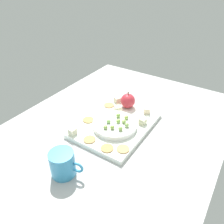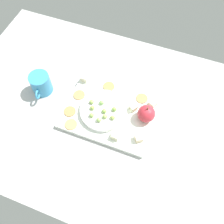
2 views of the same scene
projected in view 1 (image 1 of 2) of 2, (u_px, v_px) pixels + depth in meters
table at (110, 136)px, 90.01cm from camera, size 118.79×82.43×3.55cm
platter at (115, 125)px, 91.78cm from camera, size 34.22×25.90×1.91cm
serving_dish at (115, 125)px, 88.49cm from camera, size 17.70×17.70×2.07cm
apple_whole at (128, 101)px, 99.65cm from camera, size 6.58×6.58×6.58cm
apple_stem at (128, 93)px, 97.48cm from camera, size 0.50×0.50×1.20cm
cheese_cube_0 at (117, 100)px, 104.20cm from camera, size 3.38×3.38×2.56cm
cheese_cube_1 at (118, 109)px, 97.74cm from camera, size 3.55×3.55×2.56cm
cheese_cube_2 at (143, 121)px, 90.12cm from camera, size 2.82×2.82×2.56cm
cheese_cube_3 at (147, 110)px, 96.70cm from camera, size 3.52×3.52×2.56cm
cheese_cube_4 at (72, 131)px, 84.68cm from camera, size 2.74×2.74×2.56cm
cracker_0 at (107, 148)px, 78.55cm from camera, size 4.59×4.59×0.40cm
cracker_1 at (109, 105)px, 102.28cm from camera, size 4.59×4.59×0.40cm
cracker_2 at (89, 140)px, 82.40cm from camera, size 4.59×4.59×0.40cm
cracker_3 at (123, 149)px, 78.25cm from camera, size 4.59×4.59×0.40cm
cracker_4 at (88, 120)px, 92.63cm from camera, size 4.59×4.59×0.40cm
grape_0 at (109, 121)px, 87.39cm from camera, size 1.84×1.66×1.60cm
grape_1 at (118, 115)px, 90.78cm from camera, size 1.84×1.66×1.74cm
grape_2 at (121, 129)px, 83.49cm from camera, size 1.84×1.66×1.68cm
grape_3 at (126, 117)px, 89.61cm from camera, size 1.84×1.66×1.66cm
grape_4 at (127, 125)px, 85.31cm from camera, size 1.84×1.66×1.73cm
grape_5 at (105, 127)px, 84.49cm from camera, size 1.84×1.66×1.52cm
grape_6 at (118, 121)px, 87.60cm from camera, size 1.84×1.66×1.60cm
grape_7 at (124, 121)px, 87.44cm from camera, size 1.84×1.66×1.50cm
grape_8 at (112, 127)px, 84.19cm from camera, size 1.84×1.66×1.67cm
cup at (63, 164)px, 69.50cm from camera, size 7.97×11.04×8.78cm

